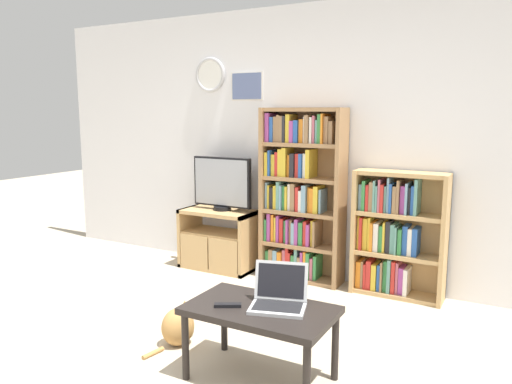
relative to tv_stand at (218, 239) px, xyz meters
The scene contains 9 objects.
wall_back 1.35m from the tv_stand, 17.40° to the left, with size 6.17×0.09×2.60m.
tv_stand is the anchor object (origin of this frame).
television 0.58m from the tv_stand, 43.61° to the left, with size 0.65×0.18×0.54m.
bookshelf_tall 1.00m from the tv_stand, ahead, with size 0.80×0.27×1.64m.
bookshelf_short 1.78m from the tv_stand, ahead, with size 0.79×0.26×1.10m.
coffee_table 2.22m from the tv_stand, 50.25° to the right, with size 0.88×0.52×0.46m.
laptop 2.24m from the tv_stand, 47.36° to the right, with size 0.39×0.35×0.25m.
remote_near_laptop 2.19m from the tv_stand, 55.22° to the right, with size 0.16×0.12×0.02m.
cat 1.74m from the tv_stand, 65.84° to the right, with size 0.29×0.44×0.31m.
Camera 1 is at (1.88, -2.04, 1.61)m, focal length 35.00 mm.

